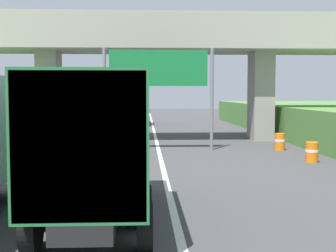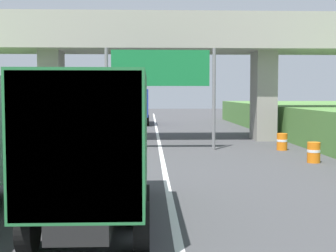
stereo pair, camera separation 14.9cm
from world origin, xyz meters
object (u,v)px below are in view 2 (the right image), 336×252
object	(u,v)px
truck_green	(98,140)
truck_blue	(137,105)
overhead_highway_sign	(160,75)
construction_barrel_4	(314,152)
car_white	(95,120)
construction_barrel_5	(282,142)

from	to	relation	value
truck_green	truck_blue	bearing A→B (deg)	90.10
overhead_highway_sign	construction_barrel_4	world-z (taller)	overhead_highway_sign
car_white	truck_green	bearing A→B (deg)	-83.35
construction_barrel_5	overhead_highway_sign	bearing A→B (deg)	177.38
construction_barrel_4	truck_blue	bearing A→B (deg)	107.77
overhead_highway_sign	truck_blue	size ratio (longest dim) A/B	0.81
overhead_highway_sign	truck_green	bearing A→B (deg)	-97.28
construction_barrel_4	car_white	bearing A→B (deg)	122.59
truck_blue	overhead_highway_sign	bearing A→B (deg)	-85.03
truck_green	car_white	size ratio (longest dim) A/B	1.78
construction_barrel_4	construction_barrel_5	bearing A→B (deg)	91.22
car_white	construction_barrel_4	distance (m)	21.45
truck_blue	construction_barrel_5	world-z (taller)	truck_blue
truck_blue	car_white	distance (m)	8.89
car_white	construction_barrel_4	xyz separation A→B (m)	(11.55, -18.07, -0.40)
car_white	construction_barrel_4	bearing A→B (deg)	-57.41
car_white	construction_barrel_5	distance (m)	17.67
truck_green	car_white	world-z (taller)	truck_green
car_white	construction_barrel_5	size ratio (longest dim) A/B	4.56
truck_green	construction_barrel_5	size ratio (longest dim) A/B	8.11
overhead_highway_sign	car_white	bearing A→B (deg)	110.72
truck_green	truck_blue	world-z (taller)	same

